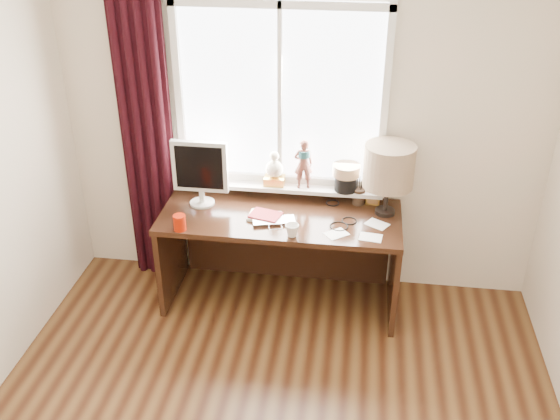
# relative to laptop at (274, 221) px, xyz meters

# --- Properties ---
(wall_back) EXTENTS (3.50, 0.00, 2.60)m
(wall_back) POSITION_rel_laptop_xyz_m (0.13, 0.48, 0.54)
(wall_back) COLOR beige
(wall_back) RESTS_ON ground
(laptop) EXTENTS (0.33, 0.26, 0.02)m
(laptop) POSITION_rel_laptop_xyz_m (0.00, 0.00, 0.00)
(laptop) COLOR silver
(laptop) RESTS_ON desk
(mug) EXTENTS (0.13, 0.13, 0.09)m
(mug) POSITION_rel_laptop_xyz_m (0.14, -0.16, 0.03)
(mug) COLOR white
(mug) RESTS_ON desk
(red_cup) EXTENTS (0.08, 0.08, 0.11)m
(red_cup) POSITION_rel_laptop_xyz_m (-0.62, -0.19, 0.04)
(red_cup) COLOR #981400
(red_cup) RESTS_ON desk
(window) EXTENTS (1.52, 0.22, 1.40)m
(window) POSITION_rel_laptop_xyz_m (-0.00, 0.43, 0.55)
(window) COLOR white
(window) RESTS_ON ground
(curtain) EXTENTS (0.38, 0.09, 2.25)m
(curtain) POSITION_rel_laptop_xyz_m (-1.00, 0.39, 0.35)
(curtain) COLOR black
(curtain) RESTS_ON floor
(desk) EXTENTS (1.70, 0.70, 0.75)m
(desk) POSITION_rel_laptop_xyz_m (0.03, 0.21, -0.26)
(desk) COLOR #341A0E
(desk) RESTS_ON floor
(monitor) EXTENTS (0.40, 0.18, 0.49)m
(monitor) POSITION_rel_laptop_xyz_m (-0.56, 0.19, 0.27)
(monitor) COLOR beige
(monitor) RESTS_ON desk
(notebook_stack) EXTENTS (0.25, 0.20, 0.03)m
(notebook_stack) POSITION_rel_laptop_xyz_m (-0.07, 0.05, 0.00)
(notebook_stack) COLOR beige
(notebook_stack) RESTS_ON desk
(brush_holder) EXTENTS (0.09, 0.09, 0.25)m
(brush_holder) POSITION_rel_laptop_xyz_m (0.57, 0.35, 0.05)
(brush_holder) COLOR black
(brush_holder) RESTS_ON desk
(icon_frame) EXTENTS (0.10, 0.04, 0.13)m
(icon_frame) POSITION_rel_laptop_xyz_m (0.67, 0.35, 0.05)
(icon_frame) COLOR gold
(icon_frame) RESTS_ON desk
(table_lamp) EXTENTS (0.35, 0.35, 0.52)m
(table_lamp) POSITION_rel_laptop_xyz_m (0.76, 0.23, 0.35)
(table_lamp) COLOR black
(table_lamp) RESTS_ON desk
(loose_papers) EXTENTS (0.45, 0.34, 0.00)m
(loose_papers) POSITION_rel_laptop_xyz_m (0.60, -0.05, -0.01)
(loose_papers) COLOR white
(loose_papers) RESTS_ON desk
(desk_cables) EXTENTS (0.25, 0.48, 0.01)m
(desk_cables) POSITION_rel_laptop_xyz_m (0.45, 0.11, -0.01)
(desk_cables) COLOR black
(desk_cables) RESTS_ON desk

